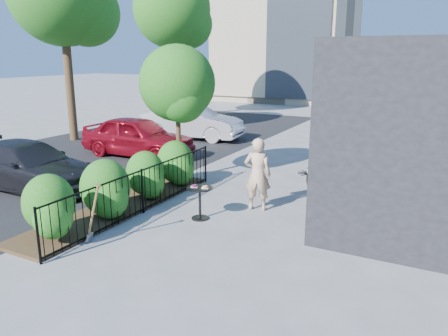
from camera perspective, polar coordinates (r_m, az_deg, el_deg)
The scene contains 13 objects.
ground at distance 9.94m, azimuth -3.56°, elevation -7.27°, with size 120.00×120.00×0.00m, color gray.
fence at distance 10.56m, azimuth -10.60°, elevation -2.93°, with size 0.05×6.05×1.10m.
planting_bed at distance 11.16m, azimuth -13.32°, elevation -4.94°, with size 1.30×6.00×0.08m, color #382616.
shrubs at distance 10.97m, azimuth -12.78°, elevation -1.63°, with size 1.10×5.60×1.24m.
patio_tree at distance 12.78m, azimuth -5.99°, elevation 10.34°, with size 2.20×2.20×3.94m.
street at distance 16.47m, azimuth -19.21°, elevation 0.83°, with size 9.00×30.00×0.01m, color black.
street_tree_far at distance 26.43m, azimuth -6.75°, elevation 19.33°, with size 4.40×4.40×8.28m.
cafe_table at distance 10.04m, azimuth -3.17°, elevation -3.82°, with size 0.61×0.61×0.81m.
woman at distance 10.55m, azimuth 4.40°, elevation -0.83°, with size 0.65×0.43×1.79m, color tan.
shovel at distance 9.06m, azimuth -16.82°, elevation -6.17°, with size 0.45×0.17×1.32m.
car_red at distance 16.59m, azimuth -11.21°, elevation 4.07°, with size 1.76×4.37×1.49m, color maroon.
car_silver at distance 19.78m, azimuth -4.19°, elevation 6.02°, with size 1.60×4.59×1.51m, color silver.
car_darkgrey at distance 13.48m, azimuth -24.27°, elevation 0.28°, with size 1.86×4.57×1.33m, color black.
Camera 1 is at (4.81, -7.87, 3.70)m, focal length 35.00 mm.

